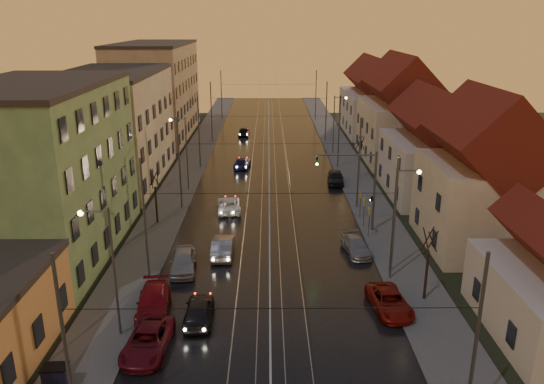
{
  "coord_description": "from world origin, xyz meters",
  "views": [
    {
      "loc": [
        -0.09,
        -25.06,
        17.74
      ],
      "look_at": [
        0.24,
        20.3,
        2.9
      ],
      "focal_mm": 35.0,
      "sensor_mm": 36.0,
      "label": 1
    }
  ],
  "objects_px": {
    "street_lamp_3": "(336,119)",
    "driving_car_4": "(244,132)",
    "street_lamp_2": "(184,146)",
    "parked_right_0": "(389,301)",
    "street_lamp_0": "(108,260)",
    "parked_left_3": "(183,261)",
    "traffic_light_mast": "(363,181)",
    "driving_car_1": "(223,246)",
    "parked_right_1": "(356,246)",
    "dumpster": "(56,377)",
    "parked_right_2": "(336,178)",
    "parked_left_1": "(148,341)",
    "street_lamp_1": "(399,210)",
    "driving_car_0": "(199,310)",
    "driving_car_3": "(242,163)",
    "parked_left_2": "(153,302)",
    "driving_car_2": "(229,205)"
  },
  "relations": [
    {
      "from": "traffic_light_mast",
      "to": "driving_car_4",
      "type": "xyz_separation_m",
      "value": [
        -11.95,
        39.95,
        -3.89
      ]
    },
    {
      "from": "street_lamp_1",
      "to": "driving_car_2",
      "type": "bearing_deg",
      "value": 134.51
    },
    {
      "from": "parked_left_1",
      "to": "parked_right_1",
      "type": "bearing_deg",
      "value": 46.43
    },
    {
      "from": "street_lamp_1",
      "to": "parked_left_2",
      "type": "xyz_separation_m",
      "value": [
        -16.48,
        -5.35,
        -4.17
      ]
    },
    {
      "from": "parked_left_3",
      "to": "parked_right_2",
      "type": "distance_m",
      "value": 25.63
    },
    {
      "from": "driving_car_4",
      "to": "parked_right_2",
      "type": "xyz_separation_m",
      "value": [
        11.44,
        -25.91,
        0.03
      ]
    },
    {
      "from": "street_lamp_2",
      "to": "driving_car_3",
      "type": "relative_size",
      "value": 1.82
    },
    {
      "from": "street_lamp_3",
      "to": "street_lamp_2",
      "type": "bearing_deg",
      "value": -138.69
    },
    {
      "from": "street_lamp_3",
      "to": "driving_car_4",
      "type": "bearing_deg",
      "value": 137.54
    },
    {
      "from": "street_lamp_0",
      "to": "driving_car_4",
      "type": "bearing_deg",
      "value": 84.74
    },
    {
      "from": "street_lamp_0",
      "to": "parked_left_3",
      "type": "bearing_deg",
      "value": 72.33
    },
    {
      "from": "street_lamp_2",
      "to": "parked_right_0",
      "type": "xyz_separation_m",
      "value": [
        16.7,
        -25.27,
        -4.25
      ]
    },
    {
      "from": "parked_left_1",
      "to": "street_lamp_3",
      "type": "bearing_deg",
      "value": 73.55
    },
    {
      "from": "driving_car_2",
      "to": "driving_car_4",
      "type": "height_order",
      "value": "driving_car_4"
    },
    {
      "from": "driving_car_2",
      "to": "parked_left_2",
      "type": "bearing_deg",
      "value": 72.95
    },
    {
      "from": "traffic_light_mast",
      "to": "parked_right_1",
      "type": "bearing_deg",
      "value": -104.11
    },
    {
      "from": "street_lamp_0",
      "to": "parked_left_2",
      "type": "height_order",
      "value": "street_lamp_0"
    },
    {
      "from": "street_lamp_0",
      "to": "traffic_light_mast",
      "type": "xyz_separation_m",
      "value": [
        17.1,
        16.0,
        -0.29
      ]
    },
    {
      "from": "traffic_light_mast",
      "to": "driving_car_4",
      "type": "bearing_deg",
      "value": 106.65
    },
    {
      "from": "driving_car_0",
      "to": "parked_left_3",
      "type": "height_order",
      "value": "parked_left_3"
    },
    {
      "from": "street_lamp_1",
      "to": "parked_left_2",
      "type": "height_order",
      "value": "street_lamp_1"
    },
    {
      "from": "street_lamp_0",
      "to": "driving_car_2",
      "type": "distance_m",
      "value": 22.28
    },
    {
      "from": "driving_car_0",
      "to": "parked_right_1",
      "type": "distance_m",
      "value": 14.99
    },
    {
      "from": "parked_left_3",
      "to": "dumpster",
      "type": "xyz_separation_m",
      "value": [
        -4.34,
        -13.18,
        -0.07
      ]
    },
    {
      "from": "parked_right_1",
      "to": "dumpster",
      "type": "distance_m",
      "value": 23.92
    },
    {
      "from": "street_lamp_0",
      "to": "parked_left_2",
      "type": "xyz_separation_m",
      "value": [
        1.73,
        2.65,
        -4.17
      ]
    },
    {
      "from": "driving_car_1",
      "to": "dumpster",
      "type": "bearing_deg",
      "value": 65.86
    },
    {
      "from": "parked_left_1",
      "to": "parked_left_2",
      "type": "distance_m",
      "value": 4.22
    },
    {
      "from": "street_lamp_2",
      "to": "driving_car_3",
      "type": "xyz_separation_m",
      "value": [
        5.75,
        9.0,
        -4.25
      ]
    },
    {
      "from": "driving_car_4",
      "to": "street_lamp_1",
      "type": "bearing_deg",
      "value": 106.12
    },
    {
      "from": "traffic_light_mast",
      "to": "parked_left_2",
      "type": "relative_size",
      "value": 1.47
    },
    {
      "from": "parked_right_0",
      "to": "traffic_light_mast",
      "type": "bearing_deg",
      "value": 81.75
    },
    {
      "from": "driving_car_1",
      "to": "parked_right_2",
      "type": "bearing_deg",
      "value": -120.57
    },
    {
      "from": "driving_car_1",
      "to": "parked_right_1",
      "type": "relative_size",
      "value": 1.08
    },
    {
      "from": "driving_car_4",
      "to": "parked_right_0",
      "type": "distance_m",
      "value": 54.46
    },
    {
      "from": "street_lamp_0",
      "to": "driving_car_4",
      "type": "height_order",
      "value": "street_lamp_0"
    },
    {
      "from": "street_lamp_3",
      "to": "driving_car_1",
      "type": "distance_m",
      "value": 35.51
    },
    {
      "from": "street_lamp_3",
      "to": "driving_car_1",
      "type": "xyz_separation_m",
      "value": [
        -12.77,
        -32.87,
        -4.13
      ]
    },
    {
      "from": "driving_car_0",
      "to": "parked_right_0",
      "type": "relative_size",
      "value": 0.92
    },
    {
      "from": "street_lamp_0",
      "to": "parked_right_0",
      "type": "height_order",
      "value": "street_lamp_0"
    },
    {
      "from": "street_lamp_1",
      "to": "street_lamp_2",
      "type": "xyz_separation_m",
      "value": [
        -18.21,
        20.0,
        0.0
      ]
    },
    {
      "from": "driving_car_3",
      "to": "parked_left_1",
      "type": "bearing_deg",
      "value": 90.15
    },
    {
      "from": "street_lamp_0",
      "to": "parked_left_3",
      "type": "distance_m",
      "value": 9.83
    },
    {
      "from": "street_lamp_0",
      "to": "street_lamp_1",
      "type": "distance_m",
      "value": 19.89
    },
    {
      "from": "traffic_light_mast",
      "to": "driving_car_0",
      "type": "relative_size",
      "value": 1.7
    },
    {
      "from": "driving_car_2",
      "to": "street_lamp_3",
      "type": "bearing_deg",
      "value": -126.33
    },
    {
      "from": "traffic_light_mast",
      "to": "driving_car_1",
      "type": "xyz_separation_m",
      "value": [
        -11.66,
        -4.87,
        -3.84
      ]
    },
    {
      "from": "driving_car_2",
      "to": "parked_left_2",
      "type": "height_order",
      "value": "parked_left_2"
    },
    {
      "from": "street_lamp_1",
      "to": "street_lamp_2",
      "type": "distance_m",
      "value": 27.05
    },
    {
      "from": "parked_right_1",
      "to": "traffic_light_mast",
      "type": "bearing_deg",
      "value": 68.76
    }
  ]
}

